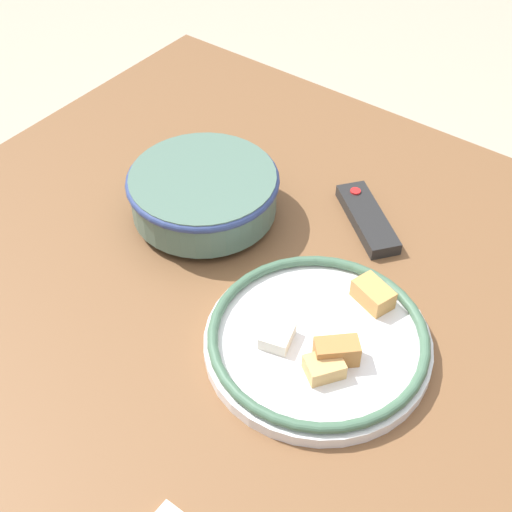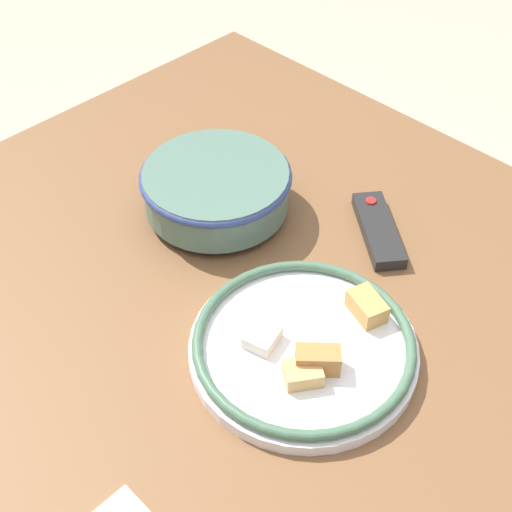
% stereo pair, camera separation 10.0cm
% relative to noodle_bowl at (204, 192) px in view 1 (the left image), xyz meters
% --- Properties ---
extents(dining_table, '(1.22, 1.06, 0.77)m').
position_rel_noodle_bowl_xyz_m(dining_table, '(0.20, -0.10, -0.13)').
color(dining_table, brown).
rests_on(dining_table, ground_plane).
extents(noodle_bowl, '(0.23, 0.23, 0.08)m').
position_rel_noodle_bowl_xyz_m(noodle_bowl, '(0.00, 0.00, 0.00)').
color(noodle_bowl, '#4C6B5B').
rests_on(noodle_bowl, dining_table).
extents(food_plate, '(0.30, 0.30, 0.05)m').
position_rel_noodle_bowl_xyz_m(food_plate, '(0.29, -0.11, -0.03)').
color(food_plate, white).
rests_on(food_plate, dining_table).
extents(tv_remote, '(0.15, 0.13, 0.02)m').
position_rel_noodle_bowl_xyz_m(tv_remote, '(0.21, 0.14, -0.04)').
color(tv_remote, black).
rests_on(tv_remote, dining_table).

